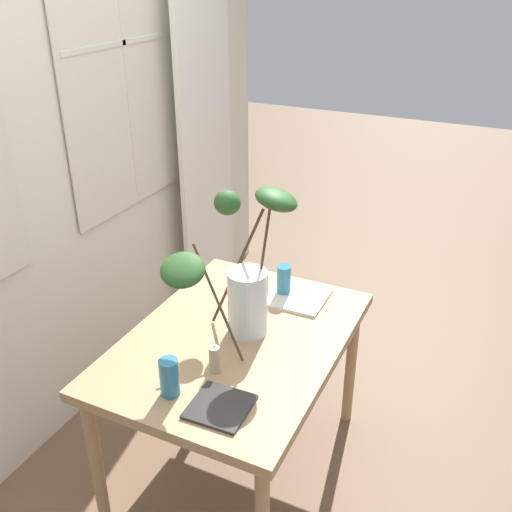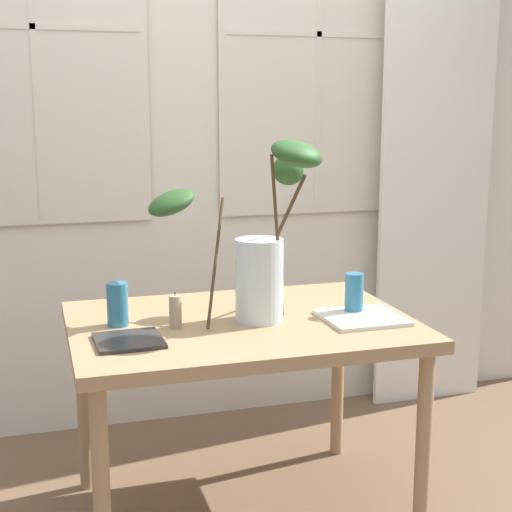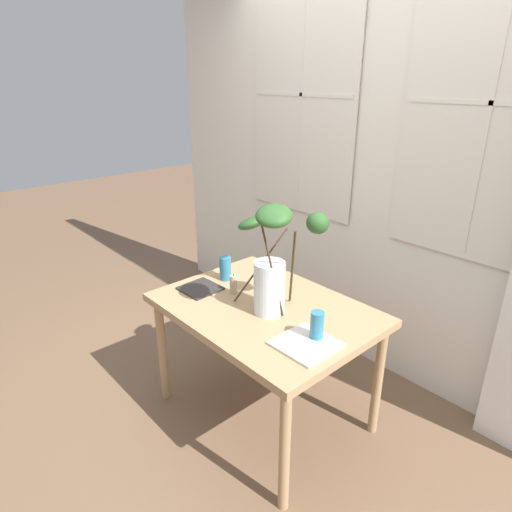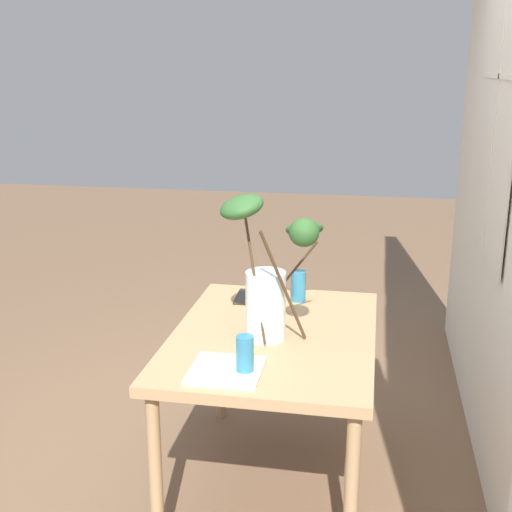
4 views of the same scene
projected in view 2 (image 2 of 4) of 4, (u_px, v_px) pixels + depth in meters
name	position (u px, v px, depth m)	size (l,w,h in m)	color
back_wall_with_windows	(182.00, 130.00, 3.44)	(4.04, 0.14, 2.67)	silver
curtain_sheer_side	(436.00, 165.00, 3.64)	(0.58, 0.03, 2.35)	white
dining_table	(241.00, 341.00, 2.64)	(1.17, 0.85, 0.73)	tan
vase_with_branches	(257.00, 246.00, 2.59)	(0.64, 0.45, 0.64)	silver
drinking_glass_blue_left	(117.00, 304.00, 2.55)	(0.07, 0.07, 0.15)	teal
drinking_glass_blue_right	(354.00, 294.00, 2.69)	(0.07, 0.07, 0.15)	teal
plate_square_left	(129.00, 341.00, 2.38)	(0.21, 0.21, 0.01)	#2D2B28
plate_square_right	(362.00, 317.00, 2.63)	(0.26, 0.26, 0.01)	silver
pillar_candle	(175.00, 312.00, 2.53)	(0.04, 0.04, 0.12)	tan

